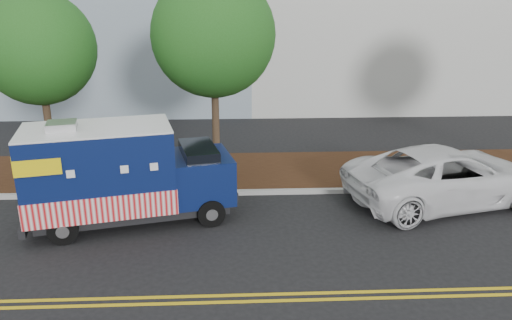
{
  "coord_description": "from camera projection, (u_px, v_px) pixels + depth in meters",
  "views": [
    {
      "loc": [
        1.04,
        -13.99,
        6.35
      ],
      "look_at": [
        1.7,
        0.6,
        1.47
      ],
      "focal_mm": 35.0,
      "sensor_mm": 36.0,
      "label": 1
    }
  ],
  "objects": [
    {
      "name": "food_truck",
      "position": [
        120.0,
        177.0,
        14.2
      ],
      "size": [
        6.2,
        3.4,
        3.1
      ],
      "rotation": [
        0.0,
        0.0,
        0.23
      ],
      "color": "black",
      "rests_on": "ground"
    },
    {
      "name": "mulch_strip",
      "position": [
        207.0,
        172.0,
        18.51
      ],
      "size": [
        120.0,
        4.0,
        0.15
      ],
      "primitive_type": "cube",
      "color": "black",
      "rests_on": "ground"
    },
    {
      "name": "sign_post",
      "position": [
        159.0,
        156.0,
        16.64
      ],
      "size": [
        0.06,
        0.06,
        2.4
      ],
      "primitive_type": "cube",
      "color": "#473828",
      "rests_on": "ground"
    },
    {
      "name": "centerline_near",
      "position": [
        189.0,
        296.0,
        11.0
      ],
      "size": [
        120.0,
        0.1,
        0.01
      ],
      "primitive_type": "cube",
      "color": "gold",
      "rests_on": "ground"
    },
    {
      "name": "tree_a",
      "position": [
        38.0,
        49.0,
        16.75
      ],
      "size": [
        3.83,
        3.83,
        6.53
      ],
      "color": "#38281C",
      "rests_on": "ground"
    },
    {
      "name": "ground",
      "position": [
        201.0,
        213.0,
        15.22
      ],
      "size": [
        120.0,
        120.0,
        0.0
      ],
      "primitive_type": "plane",
      "color": "black",
      "rests_on": "ground"
    },
    {
      "name": "centerline_far",
      "position": [
        188.0,
        303.0,
        10.77
      ],
      "size": [
        120.0,
        0.1,
        0.01
      ],
      "primitive_type": "cube",
      "color": "gold",
      "rests_on": "ground"
    },
    {
      "name": "curb",
      "position": [
        204.0,
        193.0,
        16.52
      ],
      "size": [
        120.0,
        0.18,
        0.15
      ],
      "primitive_type": "cube",
      "color": "#9E9E99",
      "rests_on": "ground"
    },
    {
      "name": "white_car",
      "position": [
        447.0,
        176.0,
        15.73
      ],
      "size": [
        7.0,
        4.47,
        1.8
      ],
      "primitive_type": "imported",
      "rotation": [
        0.0,
        0.0,
        1.82
      ],
      "color": "white",
      "rests_on": "ground"
    },
    {
      "name": "tree_b",
      "position": [
        213.0,
        35.0,
        16.8
      ],
      "size": [
        4.22,
        4.22,
        7.14
      ],
      "color": "#38281C",
      "rests_on": "ground"
    }
  ]
}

